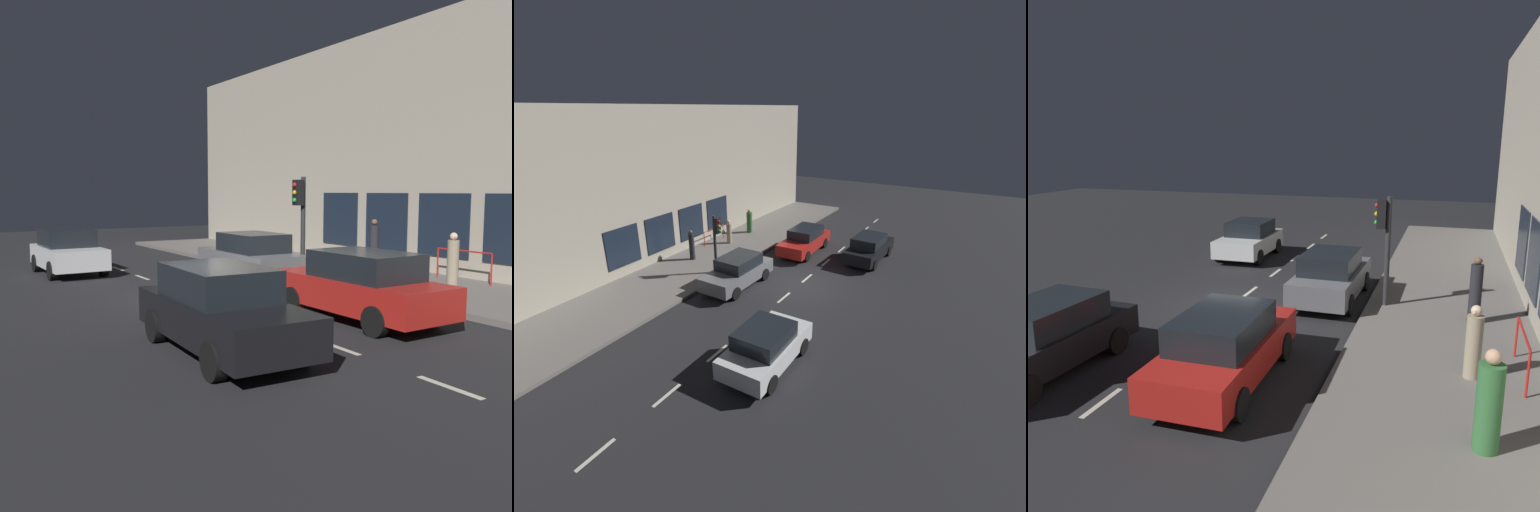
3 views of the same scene
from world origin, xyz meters
TOP-DOWN VIEW (x-y plane):
  - ground_plane at (0.00, 0.00)m, footprint 60.00×60.00m
  - sidewalk at (6.25, 0.00)m, footprint 4.50×32.00m
  - building_facade at (8.80, 0.00)m, footprint 0.65×32.00m
  - lane_centre_line at (0.00, -1.00)m, footprint 0.12×27.20m
  - traffic_light at (4.42, 1.16)m, footprint 0.50×0.32m
  - parked_car_0 at (-1.93, 6.38)m, footprint 1.98×3.88m
  - parked_car_1 at (2.76, 1.58)m, footprint 1.93×4.25m
  - parked_car_2 at (1.94, -4.62)m, footprint 1.92×4.52m
  - parked_car_3 at (-2.03, -5.34)m, footprint 1.96×4.40m
  - pedestrian_1 at (6.85, -3.12)m, footprint 0.45×0.45m
  - pedestrian_2 at (7.00, 0.37)m, footprint 0.45×0.45m
  - red_railing at (7.83, -2.72)m, footprint 0.05×2.06m

SIDE VIEW (x-z plane):
  - ground_plane at x=0.00m, z-range 0.00..0.00m
  - lane_centre_line at x=0.00m, z-range 0.00..0.01m
  - sidewalk at x=6.25m, z-range 0.00..0.15m
  - parked_car_0 at x=-1.93m, z-range 0.00..1.58m
  - parked_car_3 at x=-2.03m, z-range 0.00..1.58m
  - parked_car_1 at x=2.76m, z-range 0.00..1.58m
  - parked_car_2 at x=1.94m, z-range 0.00..1.58m
  - red_railing at x=7.83m, z-range 0.38..1.36m
  - pedestrian_1 at x=6.85m, z-range 0.09..1.67m
  - pedestrian_2 at x=7.00m, z-range 0.09..1.91m
  - traffic_light at x=4.42m, z-range 0.70..3.95m
  - building_facade at x=8.80m, z-range -0.01..8.84m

